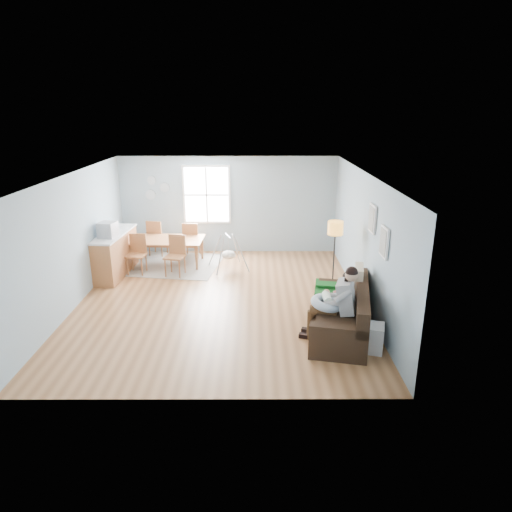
{
  "coord_description": "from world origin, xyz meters",
  "views": [
    {
      "loc": [
        0.73,
        -9.04,
        3.98
      ],
      "look_at": [
        0.76,
        0.01,
        1.0
      ],
      "focal_mm": 32.0,
      "sensor_mm": 36.0,
      "label": 1
    }
  ],
  "objects_px": {
    "toddler": "(341,290)",
    "counter": "(115,254)",
    "father": "(337,301)",
    "baby_swing": "(228,254)",
    "chair_ne": "(191,238)",
    "dining_table": "(166,252)",
    "storage_cube": "(370,337)",
    "chair_nw": "(156,236)",
    "monitor": "(107,230)",
    "chair_sw": "(137,251)",
    "floor_lamp": "(335,234)",
    "sofa": "(344,316)",
    "chair_se": "(176,252)"
  },
  "relations": [
    {
      "from": "counter",
      "to": "monitor",
      "type": "distance_m",
      "value": 0.79
    },
    {
      "from": "chair_sw",
      "to": "baby_swing",
      "type": "distance_m",
      "value": 2.27
    },
    {
      "from": "sofa",
      "to": "floor_lamp",
      "type": "height_order",
      "value": "floor_lamp"
    },
    {
      "from": "counter",
      "to": "monitor",
      "type": "relative_size",
      "value": 4.29
    },
    {
      "from": "chair_sw",
      "to": "chair_ne",
      "type": "relative_size",
      "value": 0.99
    },
    {
      "from": "father",
      "to": "monitor",
      "type": "bearing_deg",
      "value": 148.36
    },
    {
      "from": "toddler",
      "to": "chair_nw",
      "type": "height_order",
      "value": "toddler"
    },
    {
      "from": "storage_cube",
      "to": "chair_sw",
      "type": "xyz_separation_m",
      "value": [
        -4.88,
        3.87,
        0.32
      ]
    },
    {
      "from": "father",
      "to": "counter",
      "type": "xyz_separation_m",
      "value": [
        -4.86,
        3.36,
        -0.22
      ]
    },
    {
      "from": "chair_ne",
      "to": "counter",
      "type": "distance_m",
      "value": 2.15
    },
    {
      "from": "sofa",
      "to": "chair_ne",
      "type": "xyz_separation_m",
      "value": [
        -3.37,
        4.4,
        0.25
      ]
    },
    {
      "from": "chair_se",
      "to": "baby_swing",
      "type": "xyz_separation_m",
      "value": [
        1.27,
        0.37,
        -0.17
      ]
    },
    {
      "from": "sofa",
      "to": "chair_se",
      "type": "xyz_separation_m",
      "value": [
        -3.57,
        3.07,
        0.25
      ]
    },
    {
      "from": "dining_table",
      "to": "chair_ne",
      "type": "relative_size",
      "value": 1.97
    },
    {
      "from": "sofa",
      "to": "chair_nw",
      "type": "height_order",
      "value": "chair_nw"
    },
    {
      "from": "chair_sw",
      "to": "monitor",
      "type": "distance_m",
      "value": 0.99
    },
    {
      "from": "storage_cube",
      "to": "dining_table",
      "type": "height_order",
      "value": "dining_table"
    },
    {
      "from": "floor_lamp",
      "to": "counter",
      "type": "distance_m",
      "value": 5.36
    },
    {
      "from": "chair_se",
      "to": "baby_swing",
      "type": "bearing_deg",
      "value": 16.49
    },
    {
      "from": "chair_nw",
      "to": "monitor",
      "type": "xyz_separation_m",
      "value": [
        -0.71,
        -1.83,
        0.65
      ]
    },
    {
      "from": "counter",
      "to": "father",
      "type": "bearing_deg",
      "value": -34.66
    },
    {
      "from": "father",
      "to": "baby_swing",
      "type": "distance_m",
      "value": 4.29
    },
    {
      "from": "toddler",
      "to": "baby_swing",
      "type": "relative_size",
      "value": 0.79
    },
    {
      "from": "chair_ne",
      "to": "dining_table",
      "type": "bearing_deg",
      "value": -134.92
    },
    {
      "from": "dining_table",
      "to": "counter",
      "type": "relative_size",
      "value": 1.01
    },
    {
      "from": "chair_nw",
      "to": "counter",
      "type": "height_order",
      "value": "counter"
    },
    {
      "from": "sofa",
      "to": "storage_cube",
      "type": "xyz_separation_m",
      "value": [
        0.33,
        -0.65,
        -0.08
      ]
    },
    {
      "from": "sofa",
      "to": "chair_ne",
      "type": "distance_m",
      "value": 5.55
    },
    {
      "from": "toddler",
      "to": "floor_lamp",
      "type": "xyz_separation_m",
      "value": [
        0.14,
        1.68,
        0.6
      ]
    },
    {
      "from": "toddler",
      "to": "counter",
      "type": "relative_size",
      "value": 0.46
    },
    {
      "from": "chair_se",
      "to": "chair_ne",
      "type": "relative_size",
      "value": 1.0
    },
    {
      "from": "chair_se",
      "to": "chair_ne",
      "type": "xyz_separation_m",
      "value": [
        0.2,
        1.34,
        -0.0
      ]
    },
    {
      "from": "counter",
      "to": "chair_nw",
      "type": "bearing_deg",
      "value": 64.36
    },
    {
      "from": "dining_table",
      "to": "chair_se",
      "type": "bearing_deg",
      "value": -59.42
    },
    {
      "from": "chair_ne",
      "to": "baby_swing",
      "type": "xyz_separation_m",
      "value": [
        1.07,
        -0.96,
        -0.17
      ]
    },
    {
      "from": "chair_ne",
      "to": "counter",
      "type": "bearing_deg",
      "value": -141.97
    },
    {
      "from": "chair_ne",
      "to": "counter",
      "type": "relative_size",
      "value": 0.51
    },
    {
      "from": "chair_nw",
      "to": "counter",
      "type": "bearing_deg",
      "value": -115.64
    },
    {
      "from": "dining_table",
      "to": "chair_nw",
      "type": "xyz_separation_m",
      "value": [
        -0.4,
        0.74,
        0.24
      ]
    },
    {
      "from": "chair_ne",
      "to": "counter",
      "type": "xyz_separation_m",
      "value": [
        -1.69,
        -1.32,
        -0.03
      ]
    },
    {
      "from": "floor_lamp",
      "to": "chair_sw",
      "type": "bearing_deg",
      "value": 164.26
    },
    {
      "from": "chair_nw",
      "to": "monitor",
      "type": "relative_size",
      "value": 2.26
    },
    {
      "from": "dining_table",
      "to": "chair_sw",
      "type": "xyz_separation_m",
      "value": [
        -0.59,
        -0.6,
        0.22
      ]
    },
    {
      "from": "storage_cube",
      "to": "chair_ne",
      "type": "bearing_deg",
      "value": 126.17
    },
    {
      "from": "baby_swing",
      "to": "sofa",
      "type": "bearing_deg",
      "value": -56.24
    },
    {
      "from": "chair_sw",
      "to": "counter",
      "type": "bearing_deg",
      "value": -165.29
    },
    {
      "from": "father",
      "to": "counter",
      "type": "distance_m",
      "value": 5.91
    },
    {
      "from": "floor_lamp",
      "to": "baby_swing",
      "type": "relative_size",
      "value": 1.48
    },
    {
      "from": "sofa",
      "to": "baby_swing",
      "type": "distance_m",
      "value": 4.14
    },
    {
      "from": "toddler",
      "to": "dining_table",
      "type": "relative_size",
      "value": 0.45
    }
  ]
}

